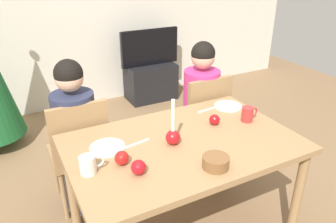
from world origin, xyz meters
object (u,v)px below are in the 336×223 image
at_px(bowl_walnuts, 216,162).
at_px(apple_by_right_mug, 138,167).
at_px(person_left_child, 77,140).
at_px(mug_right, 248,114).
at_px(plate_right, 228,106).
at_px(tv, 150,47).
at_px(person_right_child, 200,111).
at_px(chair_right, 202,118).
at_px(tv_stand, 151,82).
at_px(chair_left, 80,149).
at_px(plate_left, 107,147).
at_px(candle_centerpiece, 173,135).
at_px(mug_left, 88,165).
at_px(dining_table, 183,153).
at_px(apple_by_left_plate, 214,120).
at_px(apple_near_candle, 122,158).

xyz_separation_m(bowl_walnuts, apple_by_right_mug, (-0.39, 0.14, 0.01)).
bearing_deg(person_left_child, mug_right, -29.99).
height_order(person_left_child, plate_right, person_left_child).
bearing_deg(tv, person_right_child, -99.89).
bearing_deg(chair_right, tv_stand, 80.29).
xyz_separation_m(chair_left, plate_left, (0.08, -0.47, 0.24)).
height_order(person_left_child, plate_left, person_left_child).
bearing_deg(tv_stand, chair_right, -99.71).
height_order(chair_left, person_left_child, person_left_child).
bearing_deg(plate_right, bowl_walnuts, -131.89).
bearing_deg(tv, chair_right, -99.70).
bearing_deg(candle_centerpiece, mug_left, -174.43).
bearing_deg(apple_by_right_mug, candle_centerpiece, 30.98).
xyz_separation_m(person_left_child, bowl_walnuts, (0.53, -0.95, 0.21)).
relative_size(dining_table, apple_by_left_plate, 19.55).
bearing_deg(mug_left, apple_by_right_mug, -29.70).
height_order(candle_centerpiece, mug_left, candle_centerpiece).
bearing_deg(dining_table, bowl_walnuts, -86.27).
height_order(plate_left, mug_left, mug_left).
distance_m(candle_centerpiece, bowl_walnuts, 0.33).
relative_size(person_left_child, mug_right, 9.35).
bearing_deg(apple_by_left_plate, apple_by_right_mug, -157.78).
distance_m(tv_stand, apple_by_right_mug, 2.81).
height_order(tv, apple_by_left_plate, tv).
height_order(person_right_child, mug_left, person_right_child).
bearing_deg(bowl_walnuts, mug_left, 156.57).
relative_size(mug_right, bowl_walnuts, 0.86).
bearing_deg(mug_left, person_left_child, 83.21).
height_order(chair_left, tv_stand, chair_left).
relative_size(chair_left, candle_centerpiece, 3.08).
relative_size(person_left_child, apple_near_candle, 14.75).
xyz_separation_m(tv, mug_right, (-0.31, -2.26, 0.09)).
bearing_deg(apple_by_right_mug, dining_table, 25.20).
bearing_deg(mug_left, mug_right, 4.18).
xyz_separation_m(plate_right, bowl_walnuts, (-0.53, -0.60, 0.03)).
bearing_deg(plate_right, plate_left, -171.71).
height_order(person_left_child, bowl_walnuts, person_left_child).
relative_size(plate_left, plate_right, 1.04).
xyz_separation_m(chair_left, person_right_child, (1.06, 0.03, 0.06)).
bearing_deg(person_left_child, dining_table, -51.30).
height_order(chair_left, mug_left, chair_left).
relative_size(mug_left, apple_by_right_mug, 1.65).
bearing_deg(apple_near_candle, mug_left, 177.98).
distance_m(tv_stand, plate_right, 2.10).
bearing_deg(mug_right, person_right_child, 88.44).
relative_size(dining_table, mug_right, 11.17).
relative_size(mug_right, apple_by_right_mug, 1.56).
relative_size(candle_centerpiece, apple_by_left_plate, 4.07).
xyz_separation_m(tv_stand, apple_by_right_mug, (-1.20, -2.47, 0.55)).
distance_m(person_left_child, bowl_walnuts, 1.11).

